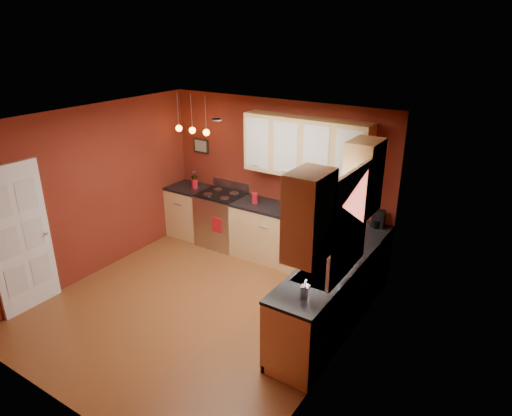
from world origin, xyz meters
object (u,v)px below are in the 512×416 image
Objects in this scene: sink at (322,275)px; soap_pump at (305,289)px; gas_range at (222,219)px; coffee_maker at (378,220)px; red_canister at (255,198)px.

sink reaches higher than soap_pump.
coffee_maker reaches higher than gas_range.
soap_pump is at bearing -84.65° from sink.
soap_pump is (2.67, -2.05, 0.56)m from gas_range.
soap_pump is at bearing -99.32° from coffee_maker.
red_canister is 0.86× the size of soap_pump.
gas_range and red_canister have the same top height.
soap_pump reaches higher than gas_range.
gas_range is 3.05m from sink.
soap_pump is (-0.05, -2.19, -0.02)m from coffee_maker.
coffee_maker is 2.19m from soap_pump.
red_canister is (-1.91, 1.47, 0.11)m from sink.
sink reaches higher than coffee_maker.
red_canister is at bearing -2.46° from gas_range.
coffee_maker is 1.27× the size of soap_pump.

